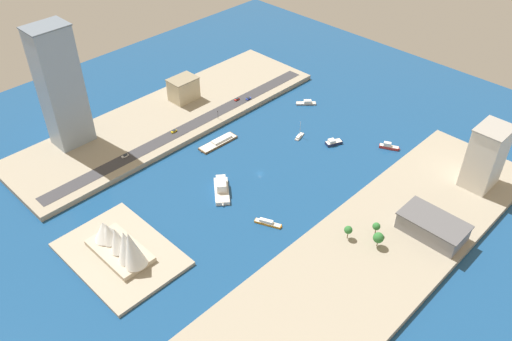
% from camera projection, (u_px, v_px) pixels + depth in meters
% --- Properties ---
extents(ground_plane, '(440.00, 440.00, 0.00)m').
position_uv_depth(ground_plane, '(260.00, 174.00, 337.41)').
color(ground_plane, navy).
extents(quay_west, '(70.00, 240.00, 3.56)m').
position_uv_depth(quay_west, '(383.00, 246.00, 285.11)').
color(quay_west, '#9E937F').
rests_on(quay_west, ground_plane).
extents(quay_east, '(70.00, 240.00, 3.56)m').
position_uv_depth(quay_east, '(169.00, 117.00, 387.51)').
color(quay_east, '#9E937F').
rests_on(quay_east, ground_plane).
extents(peninsula_point, '(66.91, 47.49, 2.00)m').
position_uv_depth(peninsula_point, '(121.00, 254.00, 281.24)').
color(peninsula_point, '#A89E89').
rests_on(peninsula_point, ground_plane).
extents(road_strip, '(10.47, 228.00, 0.15)m').
position_uv_depth(road_strip, '(189.00, 127.00, 373.81)').
color(road_strip, '#38383D').
rests_on(road_strip, quay_east).
extents(ferry_white_commuter, '(23.98, 21.78, 7.65)m').
position_uv_depth(ferry_white_commuter, '(222.00, 188.00, 321.49)').
color(ferry_white_commuter, silver).
rests_on(ferry_white_commuter, ground_plane).
extents(water_taxi_orange, '(16.16, 9.04, 3.05)m').
position_uv_depth(water_taxi_orange, '(268.00, 223.00, 300.00)').
color(water_taxi_orange, orange).
rests_on(water_taxi_orange, ground_plane).
extents(sailboat_small_white, '(5.42, 10.73, 12.68)m').
position_uv_depth(sailboat_small_white, '(299.00, 136.00, 369.00)').
color(sailboat_small_white, white).
rests_on(sailboat_small_white, ground_plane).
extents(barge_flat_brown, '(8.75, 30.47, 3.01)m').
position_uv_depth(barge_flat_brown, '(219.00, 142.00, 363.24)').
color(barge_flat_brown, brown).
rests_on(barge_flat_brown, ground_plane).
extents(tugboat_red, '(14.04, 8.63, 4.50)m').
position_uv_depth(tugboat_red, '(389.00, 146.00, 358.30)').
color(tugboat_red, red).
rests_on(tugboat_red, ground_plane).
extents(yacht_sleek_gray, '(13.55, 13.63, 3.36)m').
position_uv_depth(yacht_sleek_gray, '(306.00, 103.00, 404.49)').
color(yacht_sleek_gray, '#999EA3').
rests_on(yacht_sleek_gray, ground_plane).
extents(patrol_launch_navy, '(8.83, 13.09, 4.03)m').
position_uv_depth(patrol_launch_navy, '(334.00, 142.00, 362.42)').
color(patrol_launch_navy, '#1E284C').
rests_on(patrol_launch_navy, ground_plane).
extents(office_block_beige, '(15.71, 20.96, 17.59)m').
position_uv_depth(office_block_beige, '(183.00, 89.00, 398.84)').
color(office_block_beige, '#C6B793').
rests_on(office_block_beige, quay_east).
extents(hotel_broad_white, '(17.64, 22.47, 40.46)m').
position_uv_depth(hotel_broad_white, '(486.00, 157.00, 311.80)').
color(hotel_broad_white, silver).
rests_on(hotel_broad_white, quay_west).
extents(warehouse_low_gray, '(35.98, 20.45, 10.51)m').
position_uv_depth(warehouse_low_gray, '(433.00, 226.00, 286.62)').
color(warehouse_low_gray, gray).
rests_on(warehouse_low_gray, quay_west).
extents(tower_tall_glass, '(19.18, 25.41, 82.18)m').
position_uv_depth(tower_tall_glass, '(61.00, 87.00, 335.16)').
color(tower_tall_glass, '#8C9EB2').
rests_on(tower_tall_glass, quay_east).
extents(van_white, '(2.02, 4.79, 1.73)m').
position_uv_depth(van_white, '(125.00, 156.00, 344.86)').
color(van_white, black).
rests_on(van_white, road_strip).
extents(hatchback_blue, '(2.06, 4.28, 1.62)m').
position_uv_depth(hatchback_blue, '(248.00, 98.00, 403.18)').
color(hatchback_blue, black).
rests_on(hatchback_blue, road_strip).
extents(taxi_yellow_cab, '(1.86, 4.51, 1.60)m').
position_uv_depth(taxi_yellow_cab, '(174.00, 131.00, 367.78)').
color(taxi_yellow_cab, black).
rests_on(taxi_yellow_cab, road_strip).
extents(pickup_red, '(2.11, 4.64, 1.51)m').
position_uv_depth(pickup_red, '(237.00, 99.00, 402.33)').
color(pickup_red, black).
rests_on(pickup_red, road_strip).
extents(traffic_light_waterfront, '(0.36, 0.36, 6.50)m').
position_uv_depth(traffic_light_waterfront, '(218.00, 113.00, 379.71)').
color(traffic_light_waterfront, black).
rests_on(traffic_light_waterfront, quay_east).
extents(opera_landmark, '(40.94, 20.09, 24.27)m').
position_uv_depth(opera_landmark, '(121.00, 243.00, 273.31)').
color(opera_landmark, '#BCAD93').
rests_on(opera_landmark, peninsula_point).
extents(park_tree_cluster, '(20.19, 17.46, 9.21)m').
position_uv_depth(park_tree_cluster, '(370.00, 233.00, 281.36)').
color(park_tree_cluster, brown).
rests_on(park_tree_cluster, quay_west).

